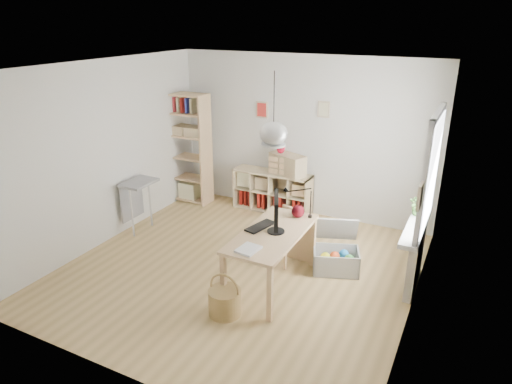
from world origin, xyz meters
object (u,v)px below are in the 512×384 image
at_px(cube_shelf, 272,194).
at_px(storage_chest, 336,255).
at_px(monitor, 276,212).
at_px(desk, 272,239).
at_px(tall_bookshelf, 188,144).
at_px(drawer_chest, 287,164).
at_px(chair, 287,232).

xyz_separation_m(cube_shelf, storage_chest, (1.65, -1.47, -0.09)).
bearing_deg(monitor, desk, -169.11).
xyz_separation_m(tall_bookshelf, drawer_chest, (1.86, 0.24, -0.19)).
distance_m(tall_bookshelf, storage_chest, 3.54).
distance_m(chair, storage_chest, 0.74).
height_order(tall_bookshelf, chair, tall_bookshelf).
distance_m(cube_shelf, monitor, 2.55).
bearing_deg(monitor, storage_chest, 26.94).
xyz_separation_m(storage_chest, drawer_chest, (-1.35, 1.43, 0.69)).
distance_m(cube_shelf, tall_bookshelf, 1.77).
bearing_deg(cube_shelf, drawer_chest, -7.90).
height_order(desk, cube_shelf, desk).
distance_m(desk, monitor, 0.36).
bearing_deg(tall_bookshelf, chair, -27.02).
bearing_deg(drawer_chest, cube_shelf, -166.79).
distance_m(cube_shelf, chair, 1.83).
distance_m(desk, drawer_chest, 2.32).
xyz_separation_m(cube_shelf, tall_bookshelf, (-1.56, -0.28, 0.79)).
distance_m(chair, monitor, 0.87).
xyz_separation_m(cube_shelf, monitor, (1.06, -2.20, 0.72)).
xyz_separation_m(chair, storage_chest, (0.70, 0.09, -0.23)).
xyz_separation_m(desk, cube_shelf, (-1.02, 2.23, -0.36)).
xyz_separation_m(tall_bookshelf, storage_chest, (3.21, -1.19, -0.88)).
height_order(cube_shelf, drawer_chest, drawer_chest).
xyz_separation_m(monitor, drawer_chest, (-0.76, 2.16, -0.12)).
xyz_separation_m(cube_shelf, chair, (0.95, -1.56, 0.14)).
height_order(tall_bookshelf, monitor, tall_bookshelf).
height_order(desk, drawer_chest, drawer_chest).
height_order(cube_shelf, tall_bookshelf, tall_bookshelf).
bearing_deg(drawer_chest, monitor, -49.46).
bearing_deg(cube_shelf, storage_chest, -41.84).
bearing_deg(cube_shelf, chair, -58.80).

